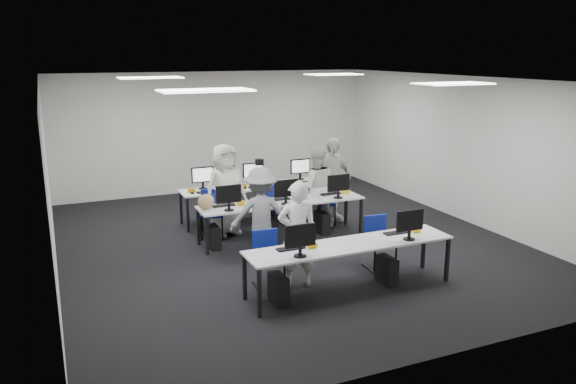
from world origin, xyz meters
name	(u,v)px	position (x,y,z in m)	size (l,w,h in m)	color
room	(286,163)	(0.00, 0.00, 1.50)	(9.00, 9.02, 3.00)	black
ceiling_panels	(286,80)	(0.00, 0.00, 2.98)	(5.20, 4.60, 0.02)	white
desk_front	(350,247)	(0.00, -2.40, 0.68)	(3.20, 0.70, 0.73)	silver
desk_mid	(282,204)	(0.00, 0.20, 0.68)	(3.20, 0.70, 0.73)	silver
desk_back	(256,188)	(0.00, 1.60, 0.68)	(3.20, 0.70, 0.73)	silver
equipment_front	(339,270)	(-0.19, -2.42, 0.36)	(2.51, 0.41, 1.19)	#0C31A4
equipment_mid	(273,222)	(-0.19, 0.18, 0.36)	(2.91, 0.41, 1.19)	white
equipment_back	(265,202)	(0.19, 1.62, 0.36)	(2.91, 0.41, 1.19)	white
chair_0	(268,270)	(-1.07, -1.81, 0.27)	(0.47, 0.50, 0.86)	navy
chair_1	(379,252)	(0.87, -1.82, 0.27)	(0.46, 0.49, 0.86)	navy
chair_2	(212,222)	(-1.18, 0.85, 0.28)	(0.57, 0.59, 0.90)	navy
chair_3	(277,215)	(0.16, 0.88, 0.27)	(0.44, 0.47, 0.85)	navy
chair_4	(322,211)	(1.13, 0.75, 0.27)	(0.43, 0.46, 0.86)	navy
chair_5	(215,221)	(-1.09, 0.96, 0.27)	(0.46, 0.49, 0.87)	navy
chair_6	(273,211)	(0.17, 1.11, 0.28)	(0.47, 0.51, 0.88)	navy
chair_7	(314,206)	(1.11, 1.10, 0.29)	(0.46, 0.50, 0.93)	navy
handbag	(206,202)	(-1.45, 0.27, 0.87)	(0.34, 0.21, 0.27)	olive
student_0	(297,234)	(-0.64, -1.92, 0.82)	(0.60, 0.39, 1.63)	silver
student_1	(316,187)	(0.95, 0.68, 0.82)	(0.80, 0.62, 1.64)	silver
student_2	(226,190)	(-0.89, 0.89, 0.89)	(0.87, 0.57, 1.78)	silver
student_3	(332,180)	(1.40, 0.86, 0.88)	(1.04, 0.43, 1.77)	silver
photographer	(261,215)	(-0.77, -0.71, 0.81)	(1.05, 0.60, 1.62)	slate
dslr_camera	(259,162)	(-0.72, -0.54, 1.68)	(0.14, 0.18, 0.10)	black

